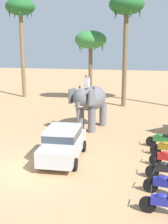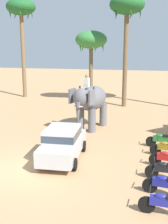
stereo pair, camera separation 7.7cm
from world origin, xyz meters
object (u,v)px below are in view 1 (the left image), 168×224
(car_sedan_foreground, at_px, (63,142))
(elephant_with_mahout, at_px, (91,101))
(motorcycle_far_in_row, at_px, (167,148))
(motorcycle_mid_row, at_px, (166,170))
(motorcycle_nearest_camera, at_px, (166,203))
(palm_tree_far_back, at_px, (20,11))
(palm_tree_left_of_road, at_px, (126,9))
(motorcycle_second_in_row, at_px, (166,184))
(palm_tree_behind_elephant, at_px, (91,42))
(motorcycle_fourth_in_row, at_px, (168,158))
(motorcycle_end_of_row, at_px, (162,140))

(car_sedan_foreground, bearing_deg, elephant_with_mahout, 88.94)
(motorcycle_far_in_row, bearing_deg, motorcycle_mid_row, -92.68)
(motorcycle_nearest_camera, relative_size, palm_tree_far_back, 0.17)
(car_sedan_foreground, distance_m, palm_tree_far_back, 21.39)
(elephant_with_mahout, height_order, motorcycle_mid_row, elephant_with_mahout)
(palm_tree_left_of_road, xyz_separation_m, palm_tree_far_back, (-11.73, 2.53, 0.45))
(elephant_with_mahout, bearing_deg, motorcycle_second_in_row, -59.40)
(car_sedan_foreground, xyz_separation_m, palm_tree_far_back, (-10.23, 16.75, 8.50))
(elephant_with_mahout, distance_m, motorcycle_second_in_row, 9.73)
(car_sedan_foreground, xyz_separation_m, motorcycle_nearest_camera, (4.93, -3.88, -0.46))
(motorcycle_nearest_camera, distance_m, motorcycle_far_in_row, 5.61)
(palm_tree_behind_elephant, bearing_deg, palm_tree_far_back, 172.27)
(motorcycle_nearest_camera, distance_m, motorcycle_fourth_in_row, 4.14)
(motorcycle_nearest_camera, height_order, motorcycle_fourth_in_row, same)
(motorcycle_fourth_in_row, bearing_deg, elephant_with_mahout, 132.49)
(elephant_with_mahout, distance_m, palm_tree_far_back, 16.81)
(motorcycle_nearest_camera, xyz_separation_m, motorcycle_mid_row, (0.11, 2.80, 0.00))
(palm_tree_left_of_road, bearing_deg, motorcycle_second_in_row, -78.15)
(motorcycle_mid_row, relative_size, palm_tree_far_back, 0.17)
(motorcycle_nearest_camera, relative_size, motorcycle_fourth_in_row, 1.00)
(motorcycle_far_in_row, height_order, palm_tree_behind_elephant, palm_tree_behind_elephant)
(palm_tree_left_of_road, bearing_deg, palm_tree_far_back, 167.82)
(motorcycle_nearest_camera, height_order, motorcycle_mid_row, same)
(motorcycle_end_of_row, bearing_deg, motorcycle_nearest_camera, -89.87)
(car_sedan_foreground, bearing_deg, palm_tree_behind_elephant, 97.83)
(motorcycle_mid_row, height_order, palm_tree_left_of_road, palm_tree_left_of_road)
(motorcycle_second_in_row, xyz_separation_m, motorcycle_end_of_row, (-0.08, 5.56, 0.00))
(motorcycle_far_in_row, bearing_deg, motorcycle_end_of_row, 100.77)
(motorcycle_nearest_camera, distance_m, motorcycle_mid_row, 2.80)
(motorcycle_mid_row, distance_m, motorcycle_fourth_in_row, 1.35)
(motorcycle_end_of_row, xyz_separation_m, palm_tree_behind_elephant, (-7.07, 12.58, 5.71))
(motorcycle_second_in_row, xyz_separation_m, motorcycle_fourth_in_row, (0.17, 2.74, 0.00))
(motorcycle_fourth_in_row, distance_m, palm_tree_behind_elephant, 17.98)
(motorcycle_second_in_row, bearing_deg, elephant_with_mahout, 120.60)
(elephant_with_mahout, height_order, motorcycle_far_in_row, elephant_with_mahout)
(car_sedan_foreground, height_order, motorcycle_nearest_camera, car_sedan_foreground)
(motorcycle_far_in_row, relative_size, palm_tree_left_of_road, 0.18)
(motorcycle_nearest_camera, height_order, motorcycle_far_in_row, same)
(elephant_with_mahout, relative_size, palm_tree_left_of_road, 0.39)
(motorcycle_end_of_row, bearing_deg, motorcycle_second_in_row, -89.19)
(palm_tree_left_of_road, relative_size, palm_tree_far_back, 0.95)
(motorcycle_nearest_camera, bearing_deg, motorcycle_far_in_row, 87.55)
(car_sedan_foreground, relative_size, motorcycle_far_in_row, 2.35)
(elephant_with_mahout, distance_m, palm_tree_left_of_road, 11.04)
(motorcycle_far_in_row, height_order, palm_tree_far_back, palm_tree_far_back)
(car_sedan_foreground, bearing_deg, palm_tree_left_of_road, 84.00)
(car_sedan_foreground, distance_m, palm_tree_left_of_road, 16.40)
(motorcycle_second_in_row, distance_m, motorcycle_end_of_row, 5.56)
(car_sedan_foreground, height_order, motorcycle_end_of_row, car_sedan_foreground)
(elephant_with_mahout, xyz_separation_m, palm_tree_left_of_road, (1.39, 8.43, 6.98))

